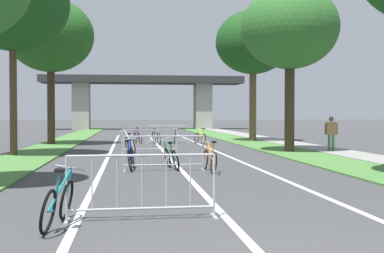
{
  "coord_description": "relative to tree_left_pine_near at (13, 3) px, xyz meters",
  "views": [
    {
      "loc": [
        -1.57,
        -4.38,
        1.69
      ],
      "look_at": [
        0.38,
        11.22,
        1.31
      ],
      "focal_mm": 47.62,
      "sensor_mm": 36.0,
      "label": 1
    }
  ],
  "objects": [
    {
      "name": "grass_verge_left",
      "position": [
        0.7,
        9.27,
        -6.09
      ],
      "size": [
        2.24,
        63.49,
        0.05
      ],
      "primitive_type": "cube",
      "color": "#477A38",
      "rests_on": "ground"
    },
    {
      "name": "grass_verge_right",
      "position": [
        11.6,
        9.27,
        -6.09
      ],
      "size": [
        2.24,
        63.49,
        0.05
      ],
      "primitive_type": "cube",
      "color": "#477A38",
      "rests_on": "ground"
    },
    {
      "name": "sidewalk_path_right",
      "position": [
        13.6,
        9.27,
        -6.07
      ],
      "size": [
        1.77,
        63.49,
        0.08
      ],
      "primitive_type": "cube",
      "color": "gray",
      "rests_on": "ground"
    },
    {
      "name": "lane_stripe_center",
      "position": [
        6.15,
        1.66,
        -6.11
      ],
      "size": [
        0.14,
        36.73,
        0.01
      ],
      "primitive_type": "cube",
      "color": "silver",
      "rests_on": "ground"
    },
    {
      "name": "lane_stripe_right_lane",
      "position": [
        8.53,
        1.66,
        -6.11
      ],
      "size": [
        0.14,
        36.73,
        0.01
      ],
      "primitive_type": "cube",
      "color": "silver",
      "rests_on": "ground"
    },
    {
      "name": "lane_stripe_left_lane",
      "position": [
        3.77,
        1.66,
        -6.11
      ],
      "size": [
        0.14,
        36.73,
        0.01
      ],
      "primitive_type": "cube",
      "color": "silver",
      "rests_on": "ground"
    },
    {
      "name": "overpass_bridge",
      "position": [
        6.15,
        35.77,
        -1.75
      ],
      "size": [
        22.15,
        4.14,
        5.88
      ],
      "color": "#2D2D30",
      "rests_on": "ground"
    },
    {
      "name": "tree_left_pine_near",
      "position": [
        0.0,
        0.0,
        0.0
      ],
      "size": [
        4.5,
        4.5,
        8.04
      ],
      "color": "#4C3823",
      "rests_on": "ground"
    },
    {
      "name": "tree_left_oak_mid",
      "position": [
        0.34,
        7.64,
        -0.14
      ],
      "size": [
        4.72,
        4.72,
        8.01
      ],
      "color": "#3D2D1E",
      "rests_on": "ground"
    },
    {
      "name": "tree_right_oak_near",
      "position": [
        11.6,
        0.57,
        -0.67
      ],
      "size": [
        4.27,
        4.27,
        7.3
      ],
      "color": "#3D2D1E",
      "rests_on": "ground"
    },
    {
      "name": "tree_right_cypress_far",
      "position": [
        12.15,
        9.47,
        -0.05
      ],
      "size": [
        4.59,
        4.59,
        8.05
      ],
      "color": "brown",
      "rests_on": "ground"
    },
    {
      "name": "crowd_barrier_nearest",
      "position": [
        4.79,
        -12.97,
        -5.59
      ],
      "size": [
        2.42,
        0.51,
        1.05
      ],
      "rotation": [
        0.0,
        0.0,
        0.03
      ],
      "color": "#ADADB2",
      "rests_on": "ground"
    },
    {
      "name": "crowd_barrier_second",
      "position": [
        5.63,
        -5.99,
        -5.59
      ],
      "size": [
        2.41,
        0.47,
        1.05
      ],
      "rotation": [
        0.0,
        0.0,
        0.01
      ],
      "color": "#ADADB2",
      "rests_on": "ground"
    },
    {
      "name": "crowd_barrier_third",
      "position": [
        5.47,
        0.99,
        -5.59
      ],
      "size": [
        2.43,
        0.56,
        1.05
      ],
      "rotation": [
        0.0,
        0.0,
        0.05
      ],
      "color": "#ADADB2",
      "rests_on": "ground"
    },
    {
      "name": "crowd_barrier_fourth",
      "position": [
        6.77,
        7.97,
        -5.59
      ],
      "size": [
        2.42,
        0.51,
        1.05
      ],
      "rotation": [
        0.0,
        0.0,
        0.03
      ],
      "color": "#ADADB2",
      "rests_on": "ground"
    },
    {
      "name": "bicycle_orange_0",
      "position": [
        6.91,
        -6.51,
        -5.75
      ],
      "size": [
        0.46,
        1.7,
        0.93
      ],
      "rotation": [
        0.0,
        0.0,
        0.07
      ],
      "color": "black",
      "rests_on": "ground"
    },
    {
      "name": "bicycle_silver_1",
      "position": [
        6.12,
        7.56,
        -5.73
      ],
      "size": [
        0.51,
        1.77,
        1.02
      ],
      "rotation": [
        0.0,
        0.0,
        3.34
      ],
      "color": "black",
      "rests_on": "ground"
    },
    {
      "name": "bicycle_purple_2",
      "position": [
        5.08,
        8.47,
        -5.75
      ],
      "size": [
        0.74,
        1.63,
        0.96
      ],
      "rotation": [
        0.0,
        0.0,
        0.25
      ],
      "color": "black",
      "rests_on": "ground"
    },
    {
      "name": "bicycle_white_3",
      "position": [
        4.62,
        1.44,
        -5.73
      ],
      "size": [
        0.76,
        1.71,
        1.01
      ],
      "rotation": [
        0.0,
        0.0,
        0.24
      ],
      "color": "black",
      "rests_on": "ground"
    },
    {
      "name": "bicycle_blue_4",
      "position": [
        4.64,
        -5.6,
        -5.74
      ],
      "size": [
        0.45,
        1.69,
        0.96
      ],
      "rotation": [
        0.0,
        0.0,
        -0.08
      ],
      "color": "black",
      "rests_on": "ground"
    },
    {
      "name": "bicycle_teal_5",
      "position": [
        3.54,
        -13.35,
        -5.75
      ],
      "size": [
        0.59,
        1.65,
        0.91
      ],
      "rotation": [
        0.0,
        0.0,
        -0.13
      ],
      "color": "black",
      "rests_on": "ground"
    },
    {
      "name": "bicycle_green_6",
      "position": [
        5.87,
        -5.57,
        -5.76
      ],
      "size": [
        0.68,
        1.7,
        0.97
      ],
      "rotation": [
        0.0,
        0.0,
        0.16
      ],
      "color": "black",
      "rests_on": "ground"
    },
    {
      "name": "bicycle_yellow_7",
      "position": [
        8.6,
        7.43,
        -5.76
      ],
      "size": [
        0.54,
        1.67,
        0.97
      ],
      "rotation": [
        0.0,
        0.0,
        0.23
      ],
      "color": "black",
      "rests_on": "ground"
    },
    {
      "name": "bicycle_black_8",
      "position": [
        7.25,
        8.4,
        -5.76
      ],
      "size": [
        0.51,
        1.69,
        0.91
      ],
      "rotation": [
        0.0,
        0.0,
        3.05
      ],
      "color": "black",
      "rests_on": "ground"
    },
    {
      "name": "pedestrian_in_red_jacket",
      "position": [
        13.43,
        0.35,
        -5.15
      ],
      "size": [
        0.56,
        0.35,
        1.58
      ],
      "rotation": [
        0.0,
        0.0,
        2.92
      ],
      "color": "#33723F",
      "rests_on": "ground"
    }
  ]
}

